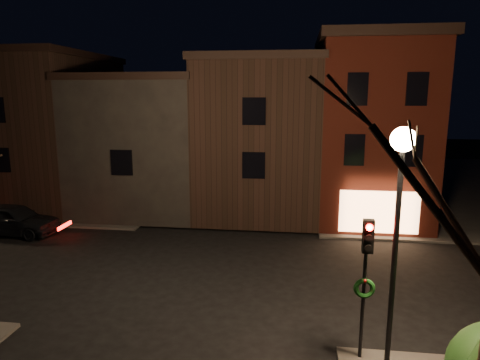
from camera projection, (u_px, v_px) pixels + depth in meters
The scene contains 9 objects.
ground at pixel (205, 272), 18.00m from camera, with size 120.00×120.00×0.00m, color black.
sidewalk_far_left at pixel (41, 174), 40.00m from camera, with size 30.00×30.00×0.12m, color #2D2B28.
corner_building at pixel (371, 129), 25.14m from camera, with size 6.50×8.50×10.50m.
row_building_a at pixel (262, 135), 27.08m from camera, with size 7.30×10.30×9.40m.
row_building_b at pixel (152, 142), 28.11m from camera, with size 7.80×10.30×8.40m.
row_building_c at pixel (48, 129), 28.89m from camera, with size 7.30×10.30×9.90m.
street_lamp_near at pixel (400, 185), 10.36m from camera, with size 0.60×0.60×6.48m.
traffic_signal at pixel (366, 268), 11.38m from camera, with size 0.58×0.38×4.05m.
parked_car_a at pixel (13, 219), 22.77m from camera, with size 1.97×4.89×1.67m, color black.
Camera 1 is at (3.67, -16.56, 7.33)m, focal length 32.00 mm.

